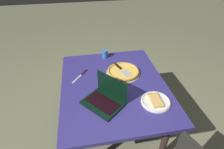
{
  "coord_description": "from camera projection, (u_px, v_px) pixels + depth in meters",
  "views": [
    {
      "loc": [
        -1.32,
        0.25,
        1.83
      ],
      "look_at": [
        0.04,
        0.01,
        0.82
      ],
      "focal_mm": 28.68,
      "sensor_mm": 36.0,
      "label": 1
    }
  ],
  "objects": [
    {
      "name": "table_knife",
      "position": [
        81.0,
        75.0,
        1.85
      ],
      "size": [
        0.21,
        0.16,
        0.01
      ],
      "color": "silver",
      "rests_on": "dining_table"
    },
    {
      "name": "drink_cup",
      "position": [
        105.0,
        54.0,
        2.11
      ],
      "size": [
        0.07,
        0.07,
        0.09
      ],
      "color": "#3275B5",
      "rests_on": "dining_table"
    },
    {
      "name": "pizza_plate",
      "position": [
        156.0,
        101.0,
        1.52
      ],
      "size": [
        0.25,
        0.25,
        0.04
      ],
      "color": "white",
      "rests_on": "dining_table"
    },
    {
      "name": "laptop",
      "position": [
        105.0,
        98.0,
        1.51
      ],
      "size": [
        0.4,
        0.39,
        0.22
      ],
      "color": "black",
      "rests_on": "dining_table"
    },
    {
      "name": "pizza_tray",
      "position": [
        123.0,
        72.0,
        1.86
      ],
      "size": [
        0.35,
        0.35,
        0.04
      ],
      "color": "#AAA5AB",
      "rests_on": "dining_table"
    },
    {
      "name": "dining_table",
      "position": [
        114.0,
        91.0,
        1.79
      ],
      "size": [
        1.22,
        1.0,
        0.73
      ],
      "color": "navy",
      "rests_on": "ground_plane"
    },
    {
      "name": "ground_plane",
      "position": [
        113.0,
        131.0,
        2.17
      ],
      "size": [
        12.0,
        12.0,
        0.0
      ],
      "primitive_type": "plane",
      "color": "#79795A"
    }
  ]
}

